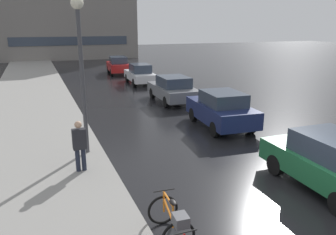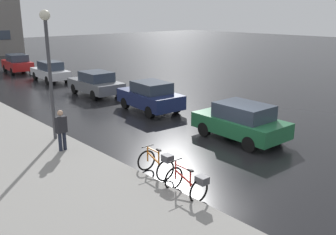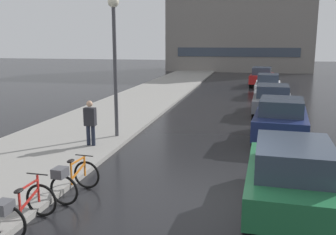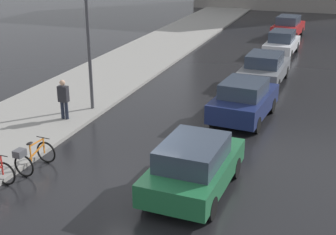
{
  "view_description": "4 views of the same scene",
  "coord_description": "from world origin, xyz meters",
  "px_view_note": "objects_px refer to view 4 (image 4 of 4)",
  "views": [
    {
      "loc": [
        -5.62,
        -5.71,
        4.52
      ],
      "look_at": [
        -1.33,
        4.84,
        1.29
      ],
      "focal_mm": 35.0,
      "sensor_mm": 36.0,
      "label": 1
    },
    {
      "loc": [
        -10.69,
        -8.83,
        5.34
      ],
      "look_at": [
        -0.09,
        2.89,
        0.83
      ],
      "focal_mm": 40.0,
      "sensor_mm": 36.0,
      "label": 2
    },
    {
      "loc": [
        0.86,
        -7.95,
        3.75
      ],
      "look_at": [
        -1.91,
        4.56,
        1.15
      ],
      "focal_mm": 40.0,
      "sensor_mm": 36.0,
      "label": 3
    },
    {
      "loc": [
        5.21,
        -11.06,
        6.76
      ],
      "look_at": [
        0.27,
        2.65,
        1.28
      ],
      "focal_mm": 50.0,
      "sensor_mm": 36.0,
      "label": 4
    }
  ],
  "objects_px": {
    "car_green": "(194,166)",
    "car_red": "(288,27)",
    "pedestrian": "(64,99)",
    "streetlamp": "(88,26)",
    "car_grey": "(265,68)",
    "bicycle_second": "(32,157)",
    "car_white": "(282,43)",
    "car_navy": "(244,100)"
  },
  "relations": [
    {
      "from": "car_green",
      "to": "car_red",
      "type": "height_order",
      "value": "car_red"
    },
    {
      "from": "pedestrian",
      "to": "streetlamp",
      "type": "xyz_separation_m",
      "value": [
        0.42,
        1.5,
        2.65
      ]
    },
    {
      "from": "car_grey",
      "to": "streetlamp",
      "type": "bearing_deg",
      "value": -132.39
    },
    {
      "from": "car_red",
      "to": "car_grey",
      "type": "bearing_deg",
      "value": -88.93
    },
    {
      "from": "bicycle_second",
      "to": "car_green",
      "type": "bearing_deg",
      "value": 5.7
    },
    {
      "from": "car_white",
      "to": "car_red",
      "type": "height_order",
      "value": "car_red"
    },
    {
      "from": "car_green",
      "to": "car_red",
      "type": "xyz_separation_m",
      "value": [
        -0.08,
        24.66,
        0.01
      ]
    },
    {
      "from": "car_grey",
      "to": "pedestrian",
      "type": "bearing_deg",
      "value": -128.57
    },
    {
      "from": "car_grey",
      "to": "car_navy",
      "type": "bearing_deg",
      "value": -89.61
    },
    {
      "from": "car_green",
      "to": "car_white",
      "type": "height_order",
      "value": "car_green"
    },
    {
      "from": "car_grey",
      "to": "pedestrian",
      "type": "height_order",
      "value": "pedestrian"
    },
    {
      "from": "pedestrian",
      "to": "streetlamp",
      "type": "height_order",
      "value": "streetlamp"
    },
    {
      "from": "car_grey",
      "to": "car_white",
      "type": "bearing_deg",
      "value": 89.68
    },
    {
      "from": "bicycle_second",
      "to": "car_red",
      "type": "bearing_deg",
      "value": 78.73
    },
    {
      "from": "car_white",
      "to": "streetlamp",
      "type": "distance_m",
      "value": 15.18
    },
    {
      "from": "car_navy",
      "to": "car_red",
      "type": "distance_m",
      "value": 18.36
    },
    {
      "from": "car_green",
      "to": "car_navy",
      "type": "relative_size",
      "value": 0.99
    },
    {
      "from": "bicycle_second",
      "to": "car_green",
      "type": "relative_size",
      "value": 0.35
    },
    {
      "from": "pedestrian",
      "to": "streetlamp",
      "type": "bearing_deg",
      "value": 74.44
    },
    {
      "from": "streetlamp",
      "to": "car_grey",
      "type": "bearing_deg",
      "value": 47.61
    },
    {
      "from": "car_green",
      "to": "car_red",
      "type": "distance_m",
      "value": 24.66
    },
    {
      "from": "bicycle_second",
      "to": "car_grey",
      "type": "bearing_deg",
      "value": 66.99
    },
    {
      "from": "bicycle_second",
      "to": "car_green",
      "type": "xyz_separation_m",
      "value": [
        5.1,
        0.51,
        0.31
      ]
    },
    {
      "from": "car_grey",
      "to": "car_red",
      "type": "xyz_separation_m",
      "value": [
        -0.24,
        12.8,
        0.04
      ]
    },
    {
      "from": "car_green",
      "to": "car_grey",
      "type": "bearing_deg",
      "value": 89.26
    },
    {
      "from": "car_red",
      "to": "streetlamp",
      "type": "distance_m",
      "value": 20.64
    },
    {
      "from": "car_navy",
      "to": "car_red",
      "type": "relative_size",
      "value": 1.01
    },
    {
      "from": "bicycle_second",
      "to": "streetlamp",
      "type": "xyz_separation_m",
      "value": [
        -0.93,
        5.6,
        3.12
      ]
    },
    {
      "from": "car_green",
      "to": "streetlamp",
      "type": "relative_size",
      "value": 0.76
    },
    {
      "from": "car_red",
      "to": "streetlamp",
      "type": "relative_size",
      "value": 0.76
    },
    {
      "from": "car_navy",
      "to": "pedestrian",
      "type": "xyz_separation_m",
      "value": [
        -6.64,
        -2.71,
        0.15
      ]
    },
    {
      "from": "car_navy",
      "to": "car_white",
      "type": "height_order",
      "value": "car_navy"
    },
    {
      "from": "car_navy",
      "to": "pedestrian",
      "type": "height_order",
      "value": "pedestrian"
    },
    {
      "from": "car_green",
      "to": "car_navy",
      "type": "bearing_deg",
      "value": 88.26
    },
    {
      "from": "pedestrian",
      "to": "car_grey",
      "type": "bearing_deg",
      "value": 51.43
    },
    {
      "from": "car_white",
      "to": "streetlamp",
      "type": "relative_size",
      "value": 0.79
    },
    {
      "from": "car_green",
      "to": "car_white",
      "type": "distance_m",
      "value": 18.64
    },
    {
      "from": "pedestrian",
      "to": "car_red",
      "type": "bearing_deg",
      "value": 73.21
    },
    {
      "from": "car_white",
      "to": "bicycle_second",
      "type": "bearing_deg",
      "value": -105.45
    },
    {
      "from": "bicycle_second",
      "to": "car_navy",
      "type": "relative_size",
      "value": 0.34
    },
    {
      "from": "bicycle_second",
      "to": "pedestrian",
      "type": "distance_m",
      "value": 4.34
    },
    {
      "from": "car_grey",
      "to": "car_white",
      "type": "distance_m",
      "value": 6.78
    }
  ]
}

